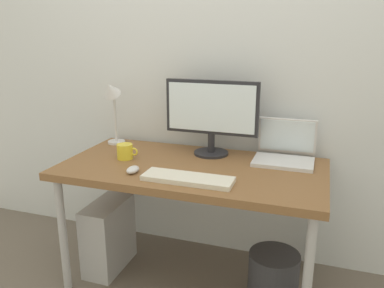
# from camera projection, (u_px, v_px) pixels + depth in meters

# --- Properties ---
(ground_plane) EXTENTS (6.00, 6.00, 0.00)m
(ground_plane) POSITION_uv_depth(u_px,v_px,m) (192.00, 279.00, 2.28)
(ground_plane) COLOR #665B51
(back_wall) EXTENTS (4.40, 0.04, 2.60)m
(back_wall) POSITION_uv_depth(u_px,v_px,m) (215.00, 47.00, 2.29)
(back_wall) COLOR silver
(back_wall) RESTS_ON ground_plane
(desk) EXTENTS (1.40, 0.71, 0.70)m
(desk) POSITION_uv_depth(u_px,v_px,m) (192.00, 176.00, 2.10)
(desk) COLOR brown
(desk) RESTS_ON ground_plane
(monitor) EXTENTS (0.54, 0.20, 0.43)m
(monitor) POSITION_uv_depth(u_px,v_px,m) (212.00, 113.00, 2.21)
(monitor) COLOR #232328
(monitor) RESTS_ON desk
(laptop) EXTENTS (0.32, 0.27, 0.23)m
(laptop) POSITION_uv_depth(u_px,v_px,m) (285.00, 151.00, 2.15)
(laptop) COLOR silver
(laptop) RESTS_ON desk
(desk_lamp) EXTENTS (0.11, 0.16, 0.41)m
(desk_lamp) POSITION_uv_depth(u_px,v_px,m) (112.00, 99.00, 2.39)
(desk_lamp) COLOR silver
(desk_lamp) RESTS_ON desk
(keyboard) EXTENTS (0.44, 0.14, 0.02)m
(keyboard) POSITION_uv_depth(u_px,v_px,m) (188.00, 179.00, 1.86)
(keyboard) COLOR silver
(keyboard) RESTS_ON desk
(mouse) EXTENTS (0.06, 0.09, 0.03)m
(mouse) POSITION_uv_depth(u_px,v_px,m) (133.00, 170.00, 1.97)
(mouse) COLOR silver
(mouse) RESTS_ON desk
(coffee_mug) EXTENTS (0.12, 0.09, 0.08)m
(coffee_mug) POSITION_uv_depth(u_px,v_px,m) (125.00, 151.00, 2.18)
(coffee_mug) COLOR yellow
(coffee_mug) RESTS_ON desk
(computer_tower) EXTENTS (0.18, 0.36, 0.42)m
(computer_tower) POSITION_uv_depth(u_px,v_px,m) (109.00, 235.00, 2.34)
(computer_tower) COLOR #B2B2B7
(computer_tower) RESTS_ON ground_plane
(wastebasket) EXTENTS (0.26, 0.26, 0.30)m
(wastebasket) POSITION_uv_depth(u_px,v_px,m) (273.00, 279.00, 2.03)
(wastebasket) COLOR #333338
(wastebasket) RESTS_ON ground_plane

